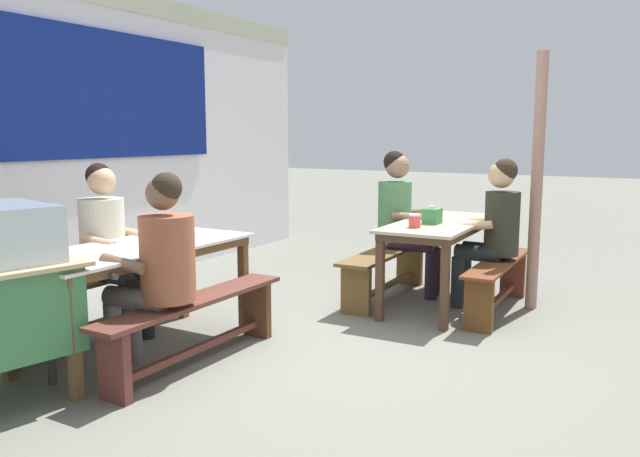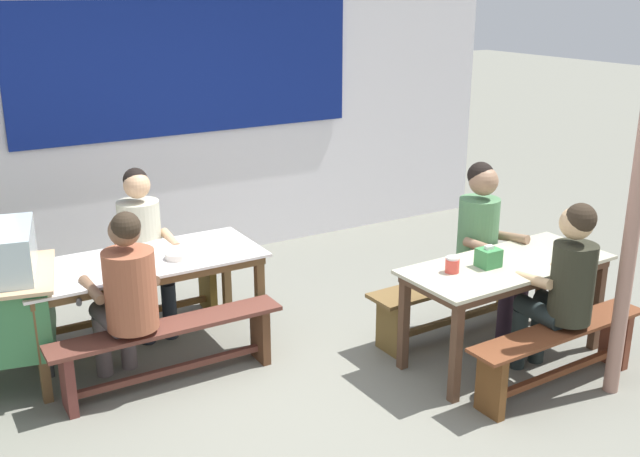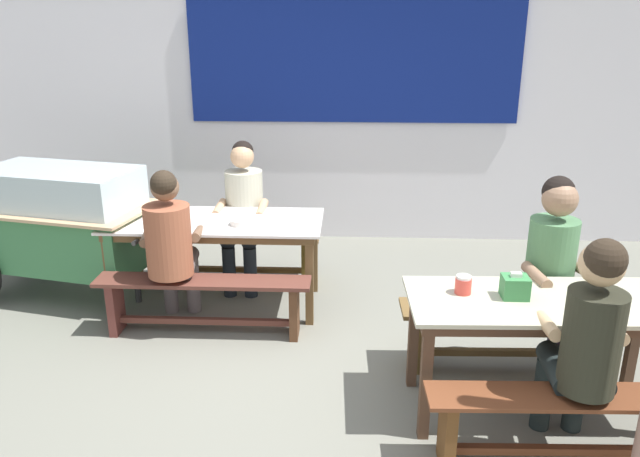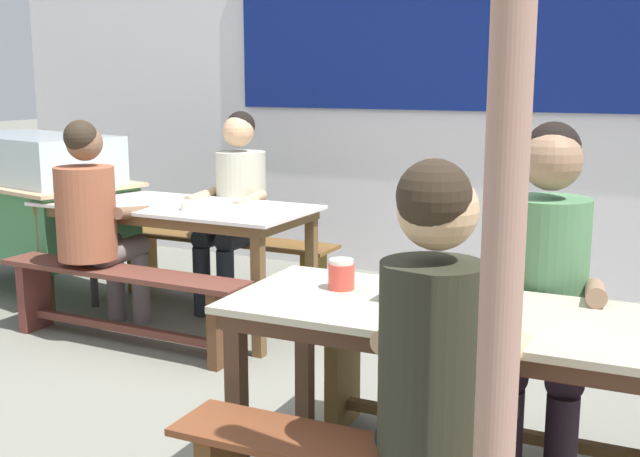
% 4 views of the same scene
% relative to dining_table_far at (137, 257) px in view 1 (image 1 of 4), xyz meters
% --- Properties ---
extents(ground_plane, '(40.00, 40.00, 0.00)m').
position_rel_dining_table_far_xyz_m(ground_plane, '(0.82, -1.08, -0.66)').
color(ground_plane, slate).
extents(backdrop_wall, '(7.42, 0.23, 2.87)m').
position_rel_dining_table_far_xyz_m(backdrop_wall, '(0.83, 1.78, 0.85)').
color(backdrop_wall, silver).
rests_on(backdrop_wall, ground_plane).
extents(dining_table_far, '(1.70, 0.74, 0.74)m').
position_rel_dining_table_far_xyz_m(dining_table_far, '(0.00, 0.00, 0.00)').
color(dining_table_far, silver).
rests_on(dining_table_far, ground_plane).
extents(dining_table_near, '(1.56, 0.70, 0.74)m').
position_rel_dining_table_far_xyz_m(dining_table_near, '(2.17, -1.36, -0.01)').
color(dining_table_near, '#B7B398').
rests_on(dining_table_near, ground_plane).
extents(bench_far_back, '(1.61, 0.31, 0.44)m').
position_rel_dining_table_far_xyz_m(bench_far_back, '(0.00, 0.50, -0.37)').
color(bench_far_back, brown).
rests_on(bench_far_back, ground_plane).
extents(bench_far_front, '(1.58, 0.25, 0.44)m').
position_rel_dining_table_far_xyz_m(bench_far_front, '(-0.00, -0.50, -0.36)').
color(bench_far_front, brown).
rests_on(bench_far_front, ground_plane).
extents(bench_near_back, '(1.50, 0.34, 0.44)m').
position_rel_dining_table_far_xyz_m(bench_near_back, '(2.16, -0.86, -0.36)').
color(bench_near_back, brown).
rests_on(bench_near_back, ground_plane).
extents(bench_near_front, '(1.46, 0.30, 0.44)m').
position_rel_dining_table_far_xyz_m(bench_near_front, '(2.19, -1.86, -0.38)').
color(bench_near_front, brown).
rests_on(bench_near_front, ground_plane).
extents(person_center_facing, '(0.44, 0.54, 1.27)m').
position_rel_dining_table_far_xyz_m(person_center_facing, '(0.15, 0.44, 0.06)').
color(person_center_facing, black).
rests_on(person_center_facing, ground_plane).
extents(person_left_back_turned, '(0.47, 0.59, 1.26)m').
position_rel_dining_table_far_xyz_m(person_left_back_turned, '(-0.24, -0.43, 0.04)').
color(person_left_back_turned, '#675B5B').
rests_on(person_left_back_turned, ground_plane).
extents(person_near_front, '(0.40, 0.53, 1.28)m').
position_rel_dining_table_far_xyz_m(person_near_front, '(2.26, -1.79, 0.07)').
color(person_near_front, '#1F2928').
rests_on(person_near_front, ground_plane).
extents(person_right_near_table, '(0.46, 0.59, 1.33)m').
position_rel_dining_table_far_xyz_m(person_right_near_table, '(2.37, -0.92, 0.09)').
color(person_right_near_table, '#2A1E2A').
rests_on(person_right_near_table, ground_plane).
extents(tissue_box, '(0.15, 0.13, 0.15)m').
position_rel_dining_table_far_xyz_m(tissue_box, '(2.01, -1.34, 0.14)').
color(tissue_box, '#388045').
rests_on(tissue_box, dining_table_near).
extents(condiment_jar, '(0.10, 0.10, 0.11)m').
position_rel_dining_table_far_xyz_m(condiment_jar, '(1.73, -1.30, 0.13)').
color(condiment_jar, '#E3483C').
rests_on(condiment_jar, dining_table_near).
extents(soup_bowl, '(0.18, 0.18, 0.04)m').
position_rel_dining_table_far_xyz_m(soup_bowl, '(0.23, -0.11, 0.10)').
color(soup_bowl, silver).
rests_on(soup_bowl, dining_table_far).
extents(wooden_support_post, '(0.10, 0.10, 2.14)m').
position_rel_dining_table_far_xyz_m(wooden_support_post, '(2.49, -2.08, 0.41)').
color(wooden_support_post, '#A37868').
rests_on(wooden_support_post, ground_plane).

